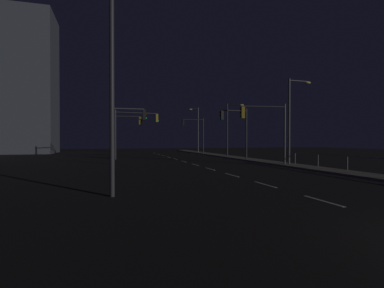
% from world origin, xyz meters
% --- Properties ---
extents(ground_plane, '(112.00, 112.00, 0.00)m').
position_xyz_m(ground_plane, '(0.00, 17.50, 0.00)').
color(ground_plane, black).
rests_on(ground_plane, ground).
extents(sidewalk_right, '(2.02, 77.00, 0.14)m').
position_xyz_m(sidewalk_right, '(7.34, 17.50, 0.07)').
color(sidewalk_right, gray).
rests_on(sidewalk_right, ground).
extents(lane_markings_center, '(0.14, 50.00, 0.01)m').
position_xyz_m(lane_markings_center, '(0.00, 21.00, 0.01)').
color(lane_markings_center, silver).
rests_on(lane_markings_center, ground).
extents(lane_edge_line, '(0.14, 53.00, 0.01)m').
position_xyz_m(lane_edge_line, '(6.08, 22.50, 0.01)').
color(lane_edge_line, silver).
rests_on(lane_edge_line, ground).
extents(traffic_light_far_center, '(3.44, 0.62, 5.47)m').
position_xyz_m(traffic_light_far_center, '(5.37, 39.73, 3.96)').
color(traffic_light_far_center, '#2D3033').
rests_on(traffic_light_far_center, sidewalk_right).
extents(traffic_light_far_right, '(3.07, 0.34, 5.28)m').
position_xyz_m(traffic_light_far_right, '(-5.60, 23.56, 3.67)').
color(traffic_light_far_right, '#2D3033').
rests_on(traffic_light_far_right, ground).
extents(traffic_light_mid_left, '(3.96, 0.77, 5.07)m').
position_xyz_m(traffic_light_mid_left, '(5.19, 18.05, 3.72)').
color(traffic_light_mid_left, '#4C4C51').
rests_on(traffic_light_mid_left, sidewalk_right).
extents(traffic_light_near_right, '(5.06, 0.88, 5.56)m').
position_xyz_m(traffic_light_near_right, '(-4.43, 30.37, 3.97)').
color(traffic_light_near_right, '#38383D').
rests_on(traffic_light_near_right, ground).
extents(traffic_light_overhead_east, '(3.11, 0.35, 5.41)m').
position_xyz_m(traffic_light_overhead_east, '(5.55, 24.83, 3.90)').
color(traffic_light_overhead_east, '#2D3033').
rests_on(traffic_light_overhead_east, sidewalk_right).
extents(traffic_light_far_left, '(3.42, 0.56, 5.34)m').
position_xyz_m(traffic_light_far_left, '(-5.23, 33.03, 3.74)').
color(traffic_light_far_left, '#2D3033').
rests_on(traffic_light_far_left, ground).
extents(street_lamp_mid_block, '(2.21, 0.36, 7.25)m').
position_xyz_m(street_lamp_mid_block, '(7.80, 17.99, 4.52)').
color(street_lamp_mid_block, '#4C4C51').
rests_on(street_lamp_mid_block, sidewalk_right).
extents(street_lamp_median, '(1.79, 0.61, 8.03)m').
position_xyz_m(street_lamp_median, '(-7.42, 7.93, 4.75)').
color(street_lamp_median, '#38383D').
rests_on(street_lamp_median, ground).
extents(street_lamp_corner, '(1.93, 1.30, 6.75)m').
position_xyz_m(street_lamp_corner, '(7.80, 31.40, 4.26)').
color(street_lamp_corner, '#2D3033').
rests_on(street_lamp_corner, sidewalk_right).
extents(street_lamp_across_street, '(1.48, 0.96, 7.49)m').
position_xyz_m(street_lamp_across_street, '(6.89, 43.36, 4.59)').
color(street_lamp_across_street, '#4C4C51').
rests_on(street_lamp_across_street, sidewalk_right).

